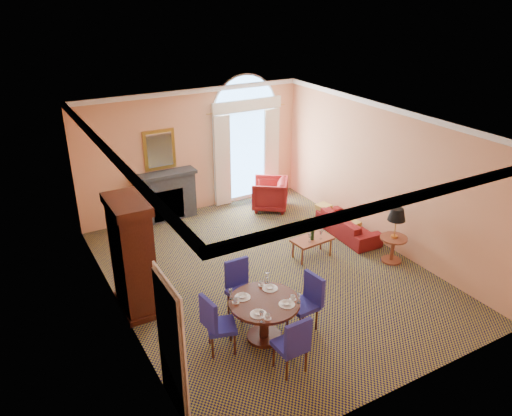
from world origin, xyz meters
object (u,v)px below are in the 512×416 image
dining_table (264,311)px  coffee_table (312,240)px  side_table (395,228)px  sofa (348,225)px  armoire (132,258)px  armchair (270,194)px

dining_table → coffee_table: 2.97m
dining_table → coffee_table: dining_table is taller
side_table → sofa: bearing=92.0°
armoire → armchair: 5.19m
armoire → side_table: 5.43m
armoire → armchair: size_ratio=2.39×
armoire → dining_table: (1.60, -1.93, -0.49)m
sofa → dining_table: bearing=124.9°
armoire → coffee_table: size_ratio=2.34×
armoire → coffee_table: bearing=-1.0°
dining_table → side_table: bearing=13.0°
side_table → dining_table: bearing=-167.0°
dining_table → side_table: size_ratio=0.97×
dining_table → armchair: 5.36m
armoire → side_table: armoire is taller
armchair → side_table: 3.81m
sofa → coffee_table: size_ratio=1.91×
coffee_table → side_table: (1.40, -1.01, 0.37)m
dining_table → armoire: bearing=129.7°
side_table → armchair: bearing=103.4°
sofa → armchair: bearing=23.0°
sofa → armchair: armchair is taller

